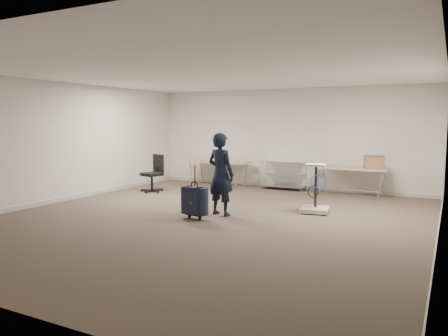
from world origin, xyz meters
The scene contains 10 objects.
ground centered at (0.00, 0.00, 0.00)m, with size 9.00×9.00×0.00m, color #3F3326.
room_shell centered at (0.00, 1.38, 0.05)m, with size 8.00×9.00×9.00m.
folding_table_left centered at (-1.90, 3.95, 0.68)m, with size 1.80×0.75×0.73m.
folding_table_right centered at (1.90, 3.95, 0.68)m, with size 1.80×0.75×0.73m.
wire_shelf centered at (0.00, 4.20, 0.44)m, with size 1.22×0.47×0.80m.
person centered at (0.05, 0.44, 0.83)m, with size 0.60×0.40×1.66m, color black.
suitcase centered at (-0.22, -0.14, 0.36)m, with size 0.40×0.25×1.06m.
office_chair centered at (-2.97, 2.22, 0.30)m, with size 0.61×0.61×1.00m.
equipment_cart centered at (1.67, 1.54, 0.27)m, with size 0.62×0.62×1.01m.
cardboard_box centered at (2.45, 3.89, 0.89)m, with size 0.44×0.33×0.33m, color olive.
Camera 1 is at (4.13, -7.20, 1.86)m, focal length 35.00 mm.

